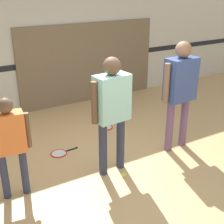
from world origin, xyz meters
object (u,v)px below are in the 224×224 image
(person_instructor, at_px, (112,104))
(racket_second_spare, at_px, (60,153))
(person_student_left, at_px, (9,138))
(tennis_ball_by_spare_racket, at_px, (112,121))
(racket_spare_on_floor, at_px, (107,127))
(tennis_ball_near_instructor, at_px, (124,175))
(person_student_right, at_px, (180,85))

(person_instructor, xyz_separation_m, racket_second_spare, (-0.51, 0.87, -1.07))
(person_student_left, bearing_deg, tennis_ball_by_spare_racket, 37.83)
(person_instructor, relative_size, racket_spare_on_floor, 3.43)
(person_student_left, relative_size, tennis_ball_near_instructor, 21.12)
(person_student_right, bearing_deg, person_instructor, -0.58)
(racket_second_spare, bearing_deg, racket_spare_on_floor, 18.13)
(person_instructor, distance_m, tennis_ball_by_spare_racket, 2.04)
(person_instructor, bearing_deg, racket_spare_on_floor, 58.97)
(person_student_right, height_order, racket_spare_on_floor, person_student_right)
(person_student_left, bearing_deg, tennis_ball_near_instructor, -7.90)
(person_student_left, height_order, tennis_ball_near_instructor, person_student_left)
(person_instructor, height_order, person_student_left, person_instructor)
(person_student_left, xyz_separation_m, tennis_ball_by_spare_racket, (2.29, 1.38, -0.83))
(racket_spare_on_floor, relative_size, racket_second_spare, 1.01)
(racket_spare_on_floor, xyz_separation_m, racket_second_spare, (-1.18, -0.48, 0.00))
(person_student_right, distance_m, racket_second_spare, 2.28)
(person_student_right, xyz_separation_m, racket_spare_on_floor, (-0.63, 1.29, -1.12))
(racket_second_spare, bearing_deg, person_student_left, -145.17)
(person_student_right, bearing_deg, person_student_left, -4.81)
(tennis_ball_near_instructor, xyz_separation_m, tennis_ball_by_spare_racket, (0.82, 1.76, 0.00))
(person_student_left, xyz_separation_m, tennis_ball_near_instructor, (1.47, -0.39, -0.83))
(racket_spare_on_floor, distance_m, racket_second_spare, 1.27)
(person_instructor, xyz_separation_m, tennis_ball_by_spare_racket, (0.88, 1.51, -1.05))
(person_student_right, height_order, racket_second_spare, person_student_right)
(person_student_left, xyz_separation_m, racket_spare_on_floor, (2.08, 1.21, -0.85))
(racket_second_spare, height_order, tennis_ball_by_spare_racket, tennis_ball_by_spare_racket)
(racket_spare_on_floor, distance_m, tennis_ball_by_spare_racket, 0.27)
(person_instructor, bearing_deg, racket_second_spare, 115.79)
(person_student_left, height_order, racket_spare_on_floor, person_student_left)
(racket_second_spare, relative_size, tennis_ball_by_spare_racket, 7.66)
(person_student_left, relative_size, racket_spare_on_floor, 2.73)
(person_instructor, distance_m, person_student_right, 1.31)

